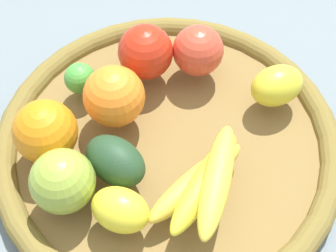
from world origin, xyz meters
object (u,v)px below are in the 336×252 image
at_px(apple_1, 63,181).
at_px(lime_0, 80,78).
at_px(avocado, 115,161).
at_px(lemon_1, 278,87).
at_px(apple_2, 198,51).
at_px(orange_1, 45,132).
at_px(orange_0, 114,96).
at_px(banana_bunch, 205,182).
at_px(lemon_0, 120,210).
at_px(apple_0, 146,52).

bearing_deg(apple_1, lime_0, -23.08).
relative_size(avocado, apple_1, 1.06).
relative_size(apple_1, lemon_1, 1.05).
distance_m(apple_2, orange_1, 0.23).
bearing_deg(orange_0, avocado, 160.98).
relative_size(orange_1, apple_1, 1.04).
height_order(avocado, lime_0, avocado).
xyz_separation_m(apple_2, lime_0, (0.03, 0.16, -0.01)).
xyz_separation_m(banana_bunch, lemon_0, (0.01, 0.10, -0.01)).
bearing_deg(lemon_1, banana_bunch, 122.01).
relative_size(apple_2, orange_0, 0.89).
bearing_deg(orange_0, lime_0, 25.07).
bearing_deg(avocado, lemon_1, -83.92).
height_order(orange_1, lemon_0, orange_1).
bearing_deg(avocado, banana_bunch, -128.69).
xyz_separation_m(lemon_0, apple_1, (0.05, 0.05, 0.01)).
bearing_deg(apple_1, avocado, -82.42).
height_order(apple_2, apple_1, apple_1).
distance_m(apple_2, apple_0, 0.07).
bearing_deg(apple_0, lime_0, 87.58).
relative_size(orange_1, lemon_0, 1.15).
bearing_deg(orange_1, avocado, -134.50).
relative_size(apple_2, lime_0, 1.65).
relative_size(banana_bunch, apple_1, 2.01).
distance_m(lemon_0, apple_1, 0.07).
bearing_deg(apple_0, avocado, 146.29).
bearing_deg(orange_0, apple_1, 134.40).
distance_m(apple_1, lemon_1, 0.30).
height_order(apple_0, lime_0, apple_0).
bearing_deg(lemon_0, avocado, -14.63).
relative_size(avocado, lemon_1, 1.11).
bearing_deg(lemon_1, orange_0, 74.18).
bearing_deg(lemon_0, apple_1, 43.09).
distance_m(banana_bunch, lemon_0, 0.10).
height_order(lime_0, lemon_1, lemon_1).
xyz_separation_m(lemon_0, lime_0, (0.21, -0.02, -0.00)).
relative_size(banana_bunch, orange_0, 1.92).
height_order(apple_2, lemon_1, apple_2).
bearing_deg(lime_0, banana_bunch, -158.18).
distance_m(orange_1, apple_1, 0.07).
bearing_deg(lemon_1, apple_0, 50.60).
xyz_separation_m(apple_0, apple_1, (-0.15, 0.16, -0.00)).
bearing_deg(apple_2, lemon_0, 135.20).
distance_m(apple_0, lemon_1, 0.18).
height_order(apple_2, apple_0, apple_0).
xyz_separation_m(lemon_0, lemon_1, (0.09, -0.25, 0.00)).
height_order(orange_0, apple_0, orange_0).
relative_size(lemon_0, lemon_1, 0.95).
xyz_separation_m(apple_1, lime_0, (0.15, -0.07, -0.02)).
bearing_deg(lemon_1, lime_0, 62.98).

